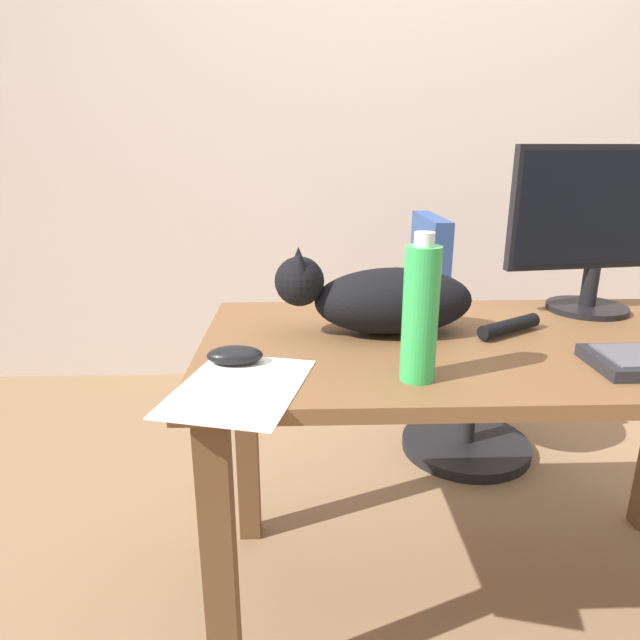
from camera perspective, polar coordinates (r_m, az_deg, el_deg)
ground_plane at (r=1.65m, az=15.70°, el=-25.84°), size 8.00×8.00×0.00m
back_wall at (r=2.71m, az=8.02°, el=21.14°), size 6.00×0.04×2.60m
desk at (r=1.32m, az=17.80°, el=-6.49°), size 1.33×0.66×0.71m
office_chair at (r=2.09m, az=14.23°, el=-3.79°), size 0.48×0.48×0.89m
monitor at (r=1.55m, az=26.98°, el=8.91°), size 0.48×0.20×0.41m
cat at (r=1.25m, az=6.61°, el=2.21°), size 0.61×0.20×0.20m
computer_mouse at (r=1.09m, az=-8.80°, el=-3.63°), size 0.11×0.06×0.04m
paper_sheet at (r=0.99m, az=-8.33°, el=-6.87°), size 0.28×0.34×0.00m
water_bottle at (r=0.99m, az=10.35°, el=0.74°), size 0.06×0.06×0.27m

